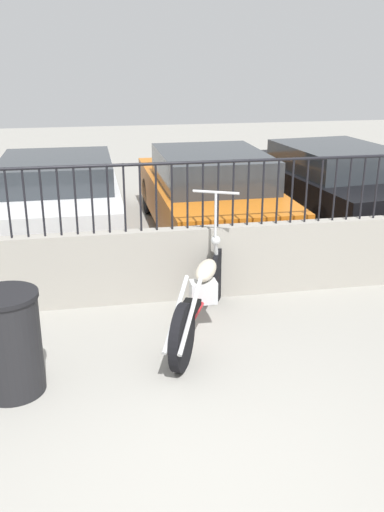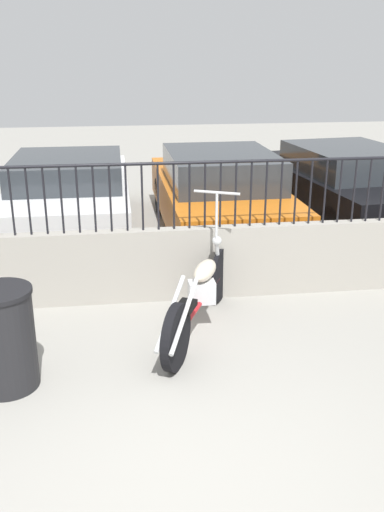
{
  "view_description": "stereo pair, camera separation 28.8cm",
  "coord_description": "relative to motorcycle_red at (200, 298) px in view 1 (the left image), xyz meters",
  "views": [
    {
      "loc": [
        -0.67,
        -3.16,
        2.83
      ],
      "look_at": [
        0.41,
        2.63,
        0.7
      ],
      "focal_mm": 40.0,
      "sensor_mm": 36.0,
      "label": 1
    },
    {
      "loc": [
        -0.39,
        -3.21,
        2.83
      ],
      "look_at": [
        0.41,
        2.63,
        0.7
      ],
      "focal_mm": 40.0,
      "sensor_mm": 36.0,
      "label": 2
    }
  ],
  "objects": [
    {
      "name": "motorcycle_red",
      "position": [
        0.0,
        0.0,
        0.0
      ],
      "size": [
        1.08,
        2.13,
        1.39
      ],
      "rotation": [
        0.0,
        0.0,
        1.14
      ],
      "color": "black",
      "rests_on": "ground_plane"
    },
    {
      "name": "car_white",
      "position": [
        -1.54,
        4.05,
        0.23
      ],
      "size": [
        1.92,
        4.39,
        1.23
      ],
      "rotation": [
        0.0,
        0.0,
        1.57
      ],
      "color": "black",
      "rests_on": "ground_plane"
    },
    {
      "name": "car_orange",
      "position": [
        0.84,
        3.43,
        0.27
      ],
      "size": [
        1.82,
        4.46,
        1.36
      ],
      "rotation": [
        0.0,
        0.0,
        1.58
      ],
      "color": "black",
      "rests_on": "ground_plane"
    },
    {
      "name": "trash_bin",
      "position": [
        -1.82,
        -0.75,
        0.05
      ],
      "size": [
        0.57,
        0.57,
        0.93
      ],
      "color": "black",
      "rests_on": "ground_plane"
    },
    {
      "name": "ground_plane",
      "position": [
        -0.41,
        -2.14,
        -0.41
      ],
      "size": [
        40.0,
        40.0,
        0.0
      ],
      "primitive_type": "plane",
      "color": "gray"
    },
    {
      "name": "fence_railing",
      "position": [
        -0.41,
        0.96,
        0.98
      ],
      "size": [
        10.43,
        0.04,
        0.79
      ],
      "color": "black",
      "rests_on": "low_wall"
    },
    {
      "name": "low_wall",
      "position": [
        -0.41,
        0.96,
        0.02
      ],
      "size": [
        10.43,
        0.18,
        0.87
      ],
      "color": "#9E998E",
      "rests_on": "ground_plane"
    },
    {
      "name": "car_black",
      "position": [
        3.11,
        3.93,
        0.26
      ],
      "size": [
        2.29,
        4.61,
        1.3
      ],
      "rotation": [
        0.0,
        0.0,
        1.69
      ],
      "color": "black",
      "rests_on": "ground_plane"
    }
  ]
}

